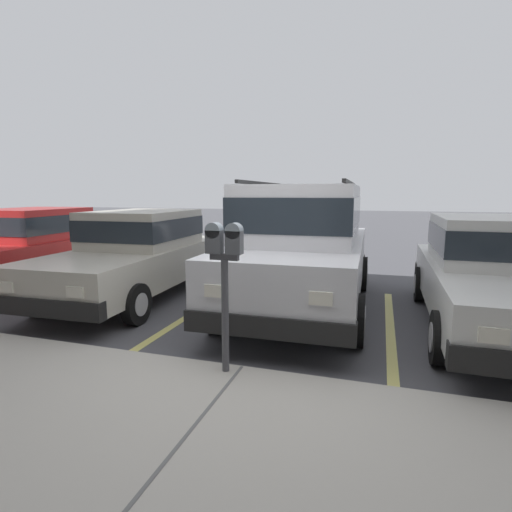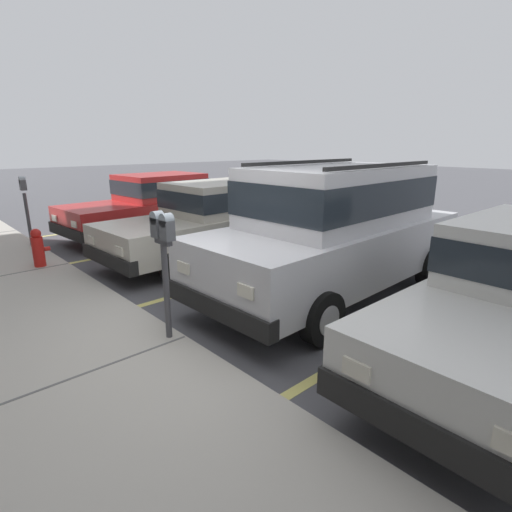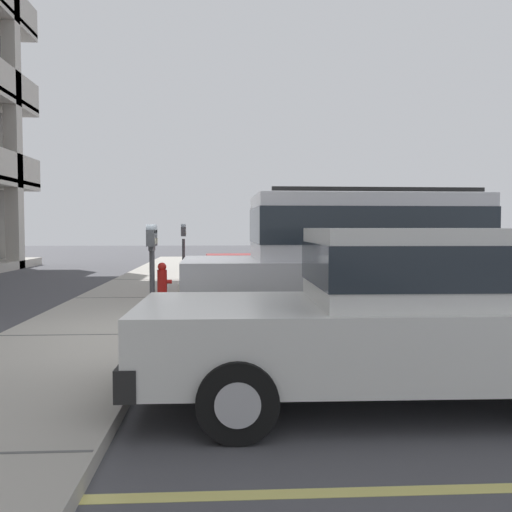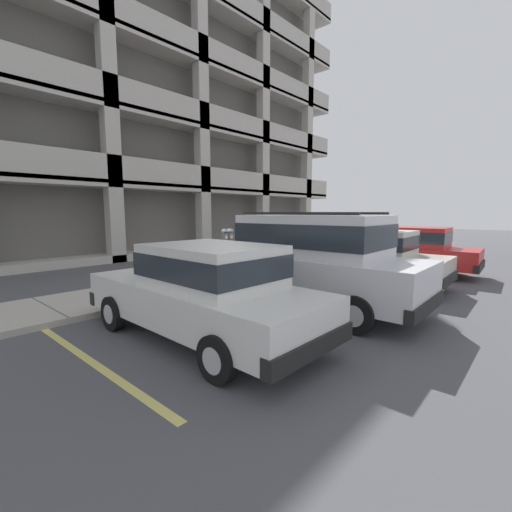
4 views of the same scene
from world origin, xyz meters
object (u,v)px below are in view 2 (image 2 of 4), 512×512
at_px(parking_meter_far, 25,201).
at_px(fire_hydrant, 38,248).
at_px(parking_meter_near, 164,246).
at_px(silver_suv, 336,226).
at_px(blue_coupe, 155,203).
at_px(dark_hatchback, 213,218).

height_order(parking_meter_far, fire_hydrant, parking_meter_far).
xyz_separation_m(parking_meter_near, fire_hydrant, (4.06, 0.30, -0.75)).
distance_m(silver_suv, parking_meter_far, 6.71).
relative_size(blue_coupe, parking_meter_near, 3.13).
bearing_deg(parking_meter_far, dark_hatchback, -139.40).
bearing_deg(fire_hydrant, blue_coupe, -65.28).
height_order(dark_hatchback, parking_meter_near, parking_meter_near).
bearing_deg(silver_suv, blue_coupe, -2.37).
relative_size(parking_meter_far, fire_hydrant, 2.15).
height_order(dark_hatchback, parking_meter_far, parking_meter_far).
distance_m(dark_hatchback, blue_coupe, 2.79).
xyz_separation_m(silver_suv, parking_meter_far, (6.10, 2.79, 0.02)).
distance_m(silver_suv, dark_hatchback, 3.00).
bearing_deg(parking_meter_near, fire_hydrant, 4.19).
relative_size(silver_suv, parking_meter_far, 3.21).
distance_m(blue_coupe, parking_meter_near, 6.26).
xyz_separation_m(parking_meter_near, parking_meter_far, (5.87, -0.02, -0.11)).
height_order(silver_suv, parking_meter_near, silver_suv).
relative_size(dark_hatchback, parking_meter_near, 3.10).
xyz_separation_m(dark_hatchback, parking_meter_near, (-2.75, 2.69, 0.39)).
relative_size(silver_suv, dark_hatchback, 1.06).
distance_m(silver_suv, parking_meter_near, 2.82).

